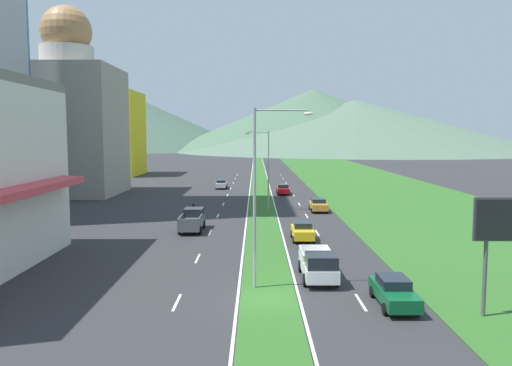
% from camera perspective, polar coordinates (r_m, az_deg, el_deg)
% --- Properties ---
extents(ground_plane, '(600.00, 600.00, 0.00)m').
position_cam_1_polar(ground_plane, '(28.54, 1.49, -13.34)').
color(ground_plane, '#2D2D30').
extents(grass_median, '(3.20, 240.00, 0.06)m').
position_cam_1_polar(grass_median, '(87.48, 0.49, -0.50)').
color(grass_median, '#2D6023').
rests_on(grass_median, ground_plane).
extents(grass_verge_right, '(24.00, 240.00, 0.06)m').
position_cam_1_polar(grass_verge_right, '(90.04, 13.71, -0.49)').
color(grass_verge_right, '#2D6023').
rests_on(grass_verge_right, ground_plane).
extents(lane_dash_left_2, '(0.16, 2.80, 0.01)m').
position_cam_1_polar(lane_dash_left_2, '(28.49, -9.09, -13.42)').
color(lane_dash_left_2, silver).
rests_on(lane_dash_left_2, ground_plane).
extents(lane_dash_left_3, '(0.16, 2.80, 0.01)m').
position_cam_1_polar(lane_dash_left_3, '(37.81, -6.72, -8.62)').
color(lane_dash_left_3, silver).
rests_on(lane_dash_left_3, ground_plane).
extents(lane_dash_left_4, '(0.16, 2.80, 0.01)m').
position_cam_1_polar(lane_dash_left_4, '(47.32, -5.33, -5.73)').
color(lane_dash_left_4, silver).
rests_on(lane_dash_left_4, ground_plane).
extents(lane_dash_left_5, '(0.16, 2.80, 0.01)m').
position_cam_1_polar(lane_dash_left_5, '(56.93, -4.41, -3.81)').
color(lane_dash_left_5, silver).
rests_on(lane_dash_left_5, ground_plane).
extents(lane_dash_left_6, '(0.16, 2.80, 0.01)m').
position_cam_1_polar(lane_dash_left_6, '(66.60, -3.76, -2.44)').
color(lane_dash_left_6, silver).
rests_on(lane_dash_left_6, ground_plane).
extents(lane_dash_left_7, '(0.16, 2.80, 0.01)m').
position_cam_1_polar(lane_dash_left_7, '(76.30, -3.28, -1.42)').
color(lane_dash_left_7, silver).
rests_on(lane_dash_left_7, ground_plane).
extents(lane_dash_left_8, '(0.16, 2.80, 0.01)m').
position_cam_1_polar(lane_dash_left_8, '(86.03, -2.90, -0.63)').
color(lane_dash_left_8, silver).
rests_on(lane_dash_left_8, ground_plane).
extents(lane_dash_left_9, '(0.16, 2.80, 0.01)m').
position_cam_1_polar(lane_dash_left_9, '(95.77, -2.61, 0.00)').
color(lane_dash_left_9, silver).
rests_on(lane_dash_left_9, ground_plane).
extents(lane_dash_left_10, '(0.16, 2.80, 0.01)m').
position_cam_1_polar(lane_dash_left_10, '(105.52, -2.36, 0.51)').
color(lane_dash_left_10, silver).
rests_on(lane_dash_left_10, ground_plane).
extents(lane_dash_left_11, '(0.16, 2.80, 0.01)m').
position_cam_1_polar(lane_dash_left_11, '(115.28, -2.16, 0.94)').
color(lane_dash_left_11, silver).
rests_on(lane_dash_left_11, ground_plane).
extents(lane_dash_right_2, '(0.16, 2.80, 0.01)m').
position_cam_1_polar(lane_dash_right_2, '(28.75, 12.01, -13.30)').
color(lane_dash_right_2, silver).
rests_on(lane_dash_right_2, ground_plane).
extents(lane_dash_right_3, '(0.16, 2.80, 0.01)m').
position_cam_1_polar(lane_dash_right_3, '(38.00, 8.92, -8.58)').
color(lane_dash_right_3, silver).
rests_on(lane_dash_right_3, ground_plane).
extents(lane_dash_right_4, '(0.16, 2.80, 0.01)m').
position_cam_1_polar(lane_dash_right_4, '(47.47, 7.09, -5.71)').
color(lane_dash_right_4, silver).
rests_on(lane_dash_right_4, ground_plane).
extents(lane_dash_right_5, '(0.16, 2.80, 0.01)m').
position_cam_1_polar(lane_dash_right_5, '(57.06, 5.88, -3.80)').
color(lane_dash_right_5, silver).
rests_on(lane_dash_right_5, ground_plane).
extents(lane_dash_right_6, '(0.16, 2.80, 0.01)m').
position_cam_1_polar(lane_dash_right_6, '(66.71, 5.02, -2.44)').
color(lane_dash_right_6, silver).
rests_on(lane_dash_right_6, ground_plane).
extents(lane_dash_right_7, '(0.16, 2.80, 0.01)m').
position_cam_1_polar(lane_dash_right_7, '(76.40, 4.39, -1.42)').
color(lane_dash_right_7, silver).
rests_on(lane_dash_right_7, ground_plane).
extents(lane_dash_right_8, '(0.16, 2.80, 0.01)m').
position_cam_1_polar(lane_dash_right_8, '(86.11, 3.89, -0.63)').
color(lane_dash_right_8, silver).
rests_on(lane_dash_right_8, ground_plane).
extents(lane_dash_right_9, '(0.16, 2.80, 0.01)m').
position_cam_1_polar(lane_dash_right_9, '(95.84, 3.50, 0.00)').
color(lane_dash_right_9, silver).
rests_on(lane_dash_right_9, ground_plane).
extents(lane_dash_right_10, '(0.16, 2.80, 0.01)m').
position_cam_1_polar(lane_dash_right_10, '(105.59, 3.18, 0.51)').
color(lane_dash_right_10, silver).
rests_on(lane_dash_right_10, ground_plane).
extents(lane_dash_right_11, '(0.16, 2.80, 0.01)m').
position_cam_1_polar(lane_dash_right_11, '(115.34, 2.91, 0.94)').
color(lane_dash_right_11, silver).
rests_on(lane_dash_right_11, ground_plane).
extents(edge_line_median_left, '(0.16, 240.00, 0.01)m').
position_cam_1_polar(edge_line_median_left, '(87.49, -0.66, -0.52)').
color(edge_line_median_left, silver).
rests_on(edge_line_median_left, ground_plane).
extents(edge_line_median_right, '(0.16, 240.00, 0.01)m').
position_cam_1_polar(edge_line_median_right, '(87.52, 1.63, -0.52)').
color(edge_line_median_right, silver).
rests_on(edge_line_median_right, ground_plane).
extents(domed_building, '(14.86, 14.86, 28.86)m').
position_cam_1_polar(domed_building, '(82.62, -20.69, 6.86)').
color(domed_building, '#9E9384').
rests_on(domed_building, ground_plane).
extents(midrise_colored, '(15.34, 15.34, 19.11)m').
position_cam_1_polar(midrise_colored, '(119.56, -16.91, 5.45)').
color(midrise_colored, yellow).
rests_on(midrise_colored, ground_plane).
extents(hill_far_left, '(166.46, 166.46, 36.86)m').
position_cam_1_polar(hill_far_left, '(335.98, -14.93, 6.92)').
color(hill_far_left, '#3D5647').
rests_on(hill_far_left, ground_plane).
extents(hill_far_center, '(181.81, 181.81, 37.23)m').
position_cam_1_polar(hill_far_center, '(306.10, 6.66, 7.25)').
color(hill_far_center, '#47664C').
rests_on(hill_far_center, ground_plane).
extents(hill_far_right, '(208.48, 208.48, 29.64)m').
position_cam_1_polar(hill_far_right, '(294.75, 11.35, 6.51)').
color(hill_far_right, '#516B56').
rests_on(hill_far_right, ground_plane).
extents(street_lamp_near, '(3.52, 0.36, 10.83)m').
position_cam_1_polar(street_lamp_near, '(29.31, 0.55, -0.40)').
color(street_lamp_near, '#99999E').
rests_on(street_lamp_near, ground_plane).
extents(street_lamp_mid, '(2.92, 0.36, 9.77)m').
position_cam_1_polar(street_lamp_mid, '(59.98, 1.17, 2.05)').
color(street_lamp_mid, '#99999E').
rests_on(street_lamp_mid, ground_plane).
extents(car_0, '(1.89, 4.57, 1.55)m').
position_cam_1_polar(car_0, '(28.44, 15.62, -11.94)').
color(car_0, '#0C5128').
rests_on(car_0, ground_plane).
extents(car_1, '(2.01, 4.29, 1.55)m').
position_cam_1_polar(car_1, '(60.52, 7.22, -2.52)').
color(car_1, '#C6842D').
rests_on(car_1, ground_plane).
extents(car_2, '(1.91, 4.03, 1.59)m').
position_cam_1_polar(car_2, '(43.94, 5.41, -5.54)').
color(car_2, yellow).
rests_on(car_2, ground_plane).
extents(car_3, '(1.87, 4.34, 1.52)m').
position_cam_1_polar(car_3, '(85.86, -3.99, -0.13)').
color(car_3, '#B2B2B7').
rests_on(car_3, ground_plane).
extents(car_4, '(2.01, 4.79, 1.55)m').
position_cam_1_polar(car_4, '(77.61, 3.16, -0.72)').
color(car_4, maroon).
rests_on(car_4, ground_plane).
extents(pickup_truck_0, '(2.18, 5.40, 2.00)m').
position_cam_1_polar(pickup_truck_0, '(48.53, -7.32, -4.30)').
color(pickup_truck_0, '#515459').
rests_on(pickup_truck_0, ground_plane).
extents(pickup_truck_1, '(2.18, 5.40, 2.00)m').
position_cam_1_polar(pickup_truck_1, '(32.14, 7.23, -9.38)').
color(pickup_truck_1, silver).
rests_on(pickup_truck_1, ground_plane).
extents(motorcycle_rider, '(0.36, 2.00, 1.80)m').
position_cam_1_polar(motorcycle_rider, '(54.87, -7.19, -3.40)').
color(motorcycle_rider, black).
rests_on(motorcycle_rider, ground_plane).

